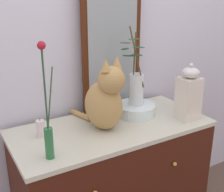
# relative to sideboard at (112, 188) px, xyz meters

# --- Properties ---
(wall_back) EXTENTS (4.40, 0.08, 2.60)m
(wall_back) POSITION_rel_sideboard_xyz_m (0.00, 0.34, 0.88)
(wall_back) COLOR silver
(wall_back) RESTS_ON ground_plane
(sideboard) EXTENTS (1.13, 0.54, 0.84)m
(sideboard) POSITION_rel_sideboard_xyz_m (0.00, 0.00, 0.00)
(sideboard) COLOR #40180E
(sideboard) RESTS_ON ground_plane
(mirror_leaning) EXTENTS (0.40, 0.03, 0.79)m
(mirror_leaning) POSITION_rel_sideboard_xyz_m (0.14, 0.24, 0.82)
(mirror_leaning) COLOR #461C0B
(mirror_leaning) RESTS_ON sideboard
(cat_sitting) EXTENTS (0.24, 0.41, 0.41)m
(cat_sitting) POSITION_rel_sideboard_xyz_m (-0.05, -0.01, 0.59)
(cat_sitting) COLOR #B0874E
(cat_sitting) RESTS_ON sideboard
(vase_slim_green) EXTENTS (0.06, 0.04, 0.54)m
(vase_slim_green) POSITION_rel_sideboard_xyz_m (-0.42, -0.15, 0.59)
(vase_slim_green) COLOR #29693C
(vase_slim_green) RESTS_ON sideboard
(bowl_porcelain) EXTENTS (0.24, 0.24, 0.07)m
(bowl_porcelain) POSITION_rel_sideboard_xyz_m (0.21, 0.07, 0.46)
(bowl_porcelain) COLOR white
(bowl_porcelain) RESTS_ON sideboard
(vase_glass_clear) EXTENTS (0.15, 0.18, 0.47)m
(vase_glass_clear) POSITION_rel_sideboard_xyz_m (0.20, 0.07, 0.61)
(vase_glass_clear) COLOR silver
(vase_glass_clear) RESTS_ON bowl_porcelain
(jar_lidded_porcelain) EXTENTS (0.12, 0.12, 0.34)m
(jar_lidded_porcelain) POSITION_rel_sideboard_xyz_m (0.44, -0.13, 0.57)
(jar_lidded_porcelain) COLOR silver
(jar_lidded_porcelain) RESTS_ON sideboard
(candle_pillar) EXTENTS (0.05, 0.05, 0.11)m
(candle_pillar) POSITION_rel_sideboard_xyz_m (-0.39, 0.07, 0.47)
(candle_pillar) COLOR silver
(candle_pillar) RESTS_ON sideboard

